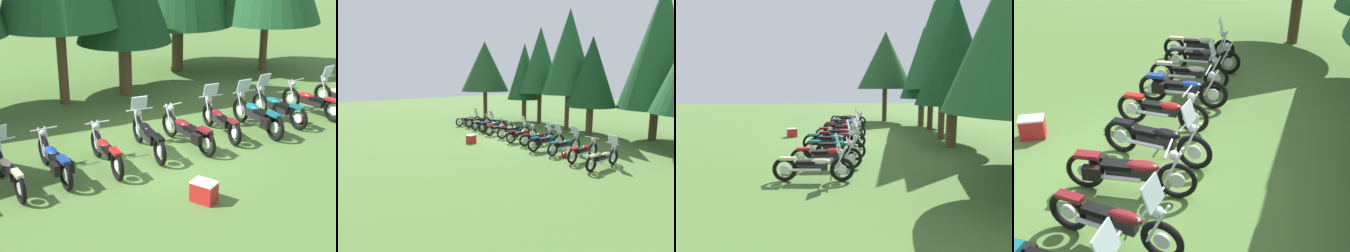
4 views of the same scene
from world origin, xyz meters
TOP-DOWN VIEW (x-y plane):
  - ground_plane at (0.00, 0.00)m, footprint 80.00×80.00m
  - motorcycle_2 at (-4.15, 0.71)m, footprint 0.77×2.21m
  - motorcycle_3 at (-3.06, 0.53)m, footprint 0.82×2.30m
  - motorcycle_4 at (-1.84, 0.20)m, footprint 0.80×2.17m
  - motorcycle_5 at (-0.47, 0.26)m, footprint 1.00×2.26m
  - motorcycle_6 at (0.60, -0.16)m, footprint 0.72×2.39m
  - motorcycle_7 at (1.88, -0.11)m, footprint 1.02×2.23m
  - motorcycle_8 at (2.91, -0.61)m, footprint 0.97×2.39m
  - motorcycle_9 at (4.03, -0.48)m, footprint 0.64×2.34m
  - motorcycle_10 at (5.29, -0.82)m, footprint 0.77×2.35m
  - picnic_cooler at (-1.21, -2.60)m, footprint 0.51×0.61m
  - dropped_helmet at (4.46, -1.14)m, footprint 0.27×0.27m

SIDE VIEW (x-z plane):
  - ground_plane at x=0.00m, z-range 0.00..0.00m
  - dropped_helmet at x=4.46m, z-range 0.00..0.27m
  - picnic_cooler at x=-1.21m, z-range 0.00..0.48m
  - motorcycle_4 at x=-1.84m, z-range -0.07..0.94m
  - motorcycle_10 at x=5.29m, z-range -0.06..0.95m
  - motorcycle_2 at x=-4.15m, z-range -0.23..1.13m
  - motorcycle_7 at x=1.88m, z-range -0.23..1.13m
  - motorcycle_3 at x=-3.06m, z-range -0.06..0.96m
  - motorcycle_6 at x=0.60m, z-range -0.05..0.96m
  - motorcycle_9 at x=4.03m, z-range -0.21..1.15m
  - motorcycle_5 at x=-0.47m, z-range -0.21..1.17m
  - motorcycle_8 at x=2.91m, z-range -0.20..1.19m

